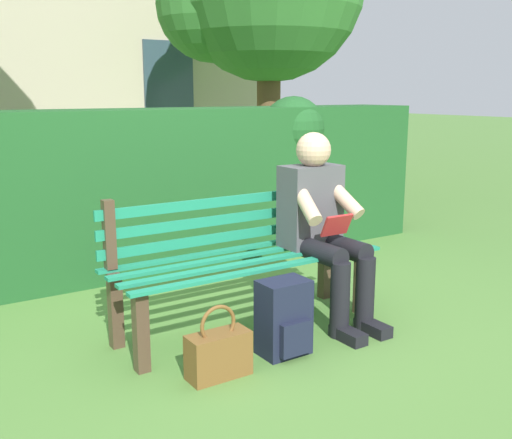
% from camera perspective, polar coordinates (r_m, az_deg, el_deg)
% --- Properties ---
extents(ground, '(60.00, 60.00, 0.00)m').
position_cam_1_polar(ground, '(3.75, -0.85, -10.35)').
color(ground, '#517F38').
extents(park_bench, '(1.69, 0.53, 0.85)m').
position_cam_1_polar(park_bench, '(3.66, -1.53, -3.56)').
color(park_bench, '#4C3828').
rests_on(park_bench, ground).
extents(person_seated, '(0.44, 0.73, 1.19)m').
position_cam_1_polar(person_seated, '(3.76, 6.34, -0.27)').
color(person_seated, '#4C4C51').
rests_on(person_seated, ground).
extents(hedge_backdrop, '(6.29, 0.71, 1.40)m').
position_cam_1_polar(hedge_backdrop, '(4.80, -15.28, 2.61)').
color(hedge_backdrop, '#1E5123').
rests_on(hedge_backdrop, ground).
extents(backpack, '(0.27, 0.26, 0.42)m').
position_cam_1_polar(backpack, '(3.34, 2.68, -9.38)').
color(backpack, '#191E33').
rests_on(backpack, ground).
extents(handbag, '(0.33, 0.15, 0.39)m').
position_cam_1_polar(handbag, '(3.12, -3.60, -12.59)').
color(handbag, brown).
rests_on(handbag, ground).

